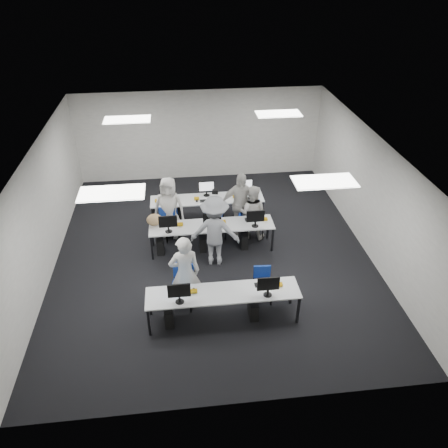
{
  "coord_description": "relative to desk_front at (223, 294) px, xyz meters",
  "views": [
    {
      "loc": [
        -0.77,
        -9.19,
        6.8
      ],
      "look_at": [
        0.27,
        -0.21,
        1.0
      ],
      "focal_mm": 35.0,
      "sensor_mm": 36.0,
      "label": 1
    }
  ],
  "objects": [
    {
      "name": "equipment_front",
      "position": [
        -0.19,
        -0.02,
        -0.32
      ],
      "size": [
        2.51,
        0.41,
        1.19
      ],
      "color": "#0D4CAA",
      "rests_on": "desk_front"
    },
    {
      "name": "desk_mid",
      "position": [
        0.0,
        2.6,
        0.0
      ],
      "size": [
        3.2,
        0.7,
        0.73
      ],
      "color": "silver",
      "rests_on": "ground"
    },
    {
      "name": "student_3",
      "position": [
        0.83,
        3.25,
        0.23
      ],
      "size": [
        1.09,
        0.49,
        1.83
      ],
      "primitive_type": "imported",
      "rotation": [
        0.0,
        0.0,
        -0.04
      ],
      "color": "#BAB6AF",
      "rests_on": "ground"
    },
    {
      "name": "equipment_mid",
      "position": [
        -0.19,
        2.58,
        -0.32
      ],
      "size": [
        2.91,
        0.41,
        1.19
      ],
      "color": "white",
      "rests_on": "desk_mid"
    },
    {
      "name": "student_2",
      "position": [
        -1.07,
        3.39,
        0.18
      ],
      "size": [
        0.96,
        0.76,
        1.73
      ],
      "primitive_type": "imported",
      "rotation": [
        0.0,
        0.0,
        -0.27
      ],
      "color": "#BAB6AF",
      "rests_on": "ground"
    },
    {
      "name": "chair_7",
      "position": [
        1.03,
        3.47,
        -0.42
      ],
      "size": [
        0.45,
        0.48,
        0.82
      ],
      "rotation": [
        0.0,
        0.0,
        0.11
      ],
      "color": "navy",
      "rests_on": "ground"
    },
    {
      "name": "dslr_camera",
      "position": [
        0.06,
        2.18,
        1.25
      ],
      "size": [
        0.17,
        0.2,
        0.1
      ],
      "primitive_type": "cube",
      "rotation": [
        0.0,
        0.0,
        2.95
      ],
      "color": "black",
      "rests_on": "photographer"
    },
    {
      "name": "equipment_back",
      "position": [
        0.19,
        4.02,
        -0.32
      ],
      "size": [
        2.91,
        0.41,
        1.19
      ],
      "color": "white",
      "rests_on": "desk_back"
    },
    {
      "name": "ceiling_panels",
      "position": [
        0.0,
        2.4,
        2.3
      ],
      "size": [
        5.2,
        4.6,
        0.02
      ],
      "color": "white",
      "rests_on": "room"
    },
    {
      "name": "chair_4",
      "position": [
        1.18,
        3.11,
        -0.37
      ],
      "size": [
        0.52,
        0.56,
        0.97
      ],
      "rotation": [
        0.0,
        0.0,
        0.08
      ],
      "color": "navy",
      "rests_on": "ground"
    },
    {
      "name": "chair_6",
      "position": [
        0.14,
        3.47,
        -0.37
      ],
      "size": [
        0.59,
        0.62,
        0.97
      ],
      "rotation": [
        0.0,
        0.0,
        -0.26
      ],
      "color": "navy",
      "rests_on": "ground"
    },
    {
      "name": "chair_2",
      "position": [
        -1.03,
        3.21,
        -0.42
      ],
      "size": [
        0.46,
        0.49,
        0.82
      ],
      "rotation": [
        0.0,
        0.0,
        0.14
      ],
      "color": "navy",
      "rests_on": "ground"
    },
    {
      "name": "student_1",
      "position": [
        1.13,
        3.06,
        0.09
      ],
      "size": [
        0.9,
        0.8,
        1.54
      ],
      "primitive_type": "imported",
      "rotation": [
        0.0,
        0.0,
        2.8
      ],
      "color": "#BAB6AF",
      "rests_on": "ground"
    },
    {
      "name": "chair_1",
      "position": [
        0.94,
        0.51,
        -0.42
      ],
      "size": [
        0.42,
        0.46,
        0.82
      ],
      "rotation": [
        0.0,
        0.0,
        -0.06
      ],
      "color": "navy",
      "rests_on": "ground"
    },
    {
      "name": "desk_front",
      "position": [
        0.0,
        0.0,
        0.0
      ],
      "size": [
        3.2,
        0.7,
        0.73
      ],
      "color": "silver",
      "rests_on": "ground"
    },
    {
      "name": "desk_back",
      "position": [
        0.0,
        4.0,
        0.0
      ],
      "size": [
        3.2,
        0.7,
        0.73
      ],
      "color": "silver",
      "rests_on": "ground"
    },
    {
      "name": "photographer",
      "position": [
        0.03,
        2.0,
        0.25
      ],
      "size": [
        1.31,
        0.91,
        1.87
      ],
      "primitive_type": "imported",
      "rotation": [
        0.0,
        0.0,
        2.95
      ],
      "color": "gray",
      "rests_on": "ground"
    },
    {
      "name": "chair_0",
      "position": [
        -0.83,
        0.56,
        -0.37
      ],
      "size": [
        0.58,
        0.62,
        0.98
      ],
      "rotation": [
        0.0,
        0.0,
        -0.23
      ],
      "color": "navy",
      "rests_on": "ground"
    },
    {
      "name": "student_0",
      "position": [
        -0.76,
        0.49,
        0.24
      ],
      "size": [
        0.72,
        0.52,
        1.83
      ],
      "primitive_type": "imported",
      "rotation": [
        0.0,
        0.0,
        3.26
      ],
      "color": "#BAB6AF",
      "rests_on": "ground"
    },
    {
      "name": "chair_3",
      "position": [
        0.16,
        3.1,
        -0.4
      ],
      "size": [
        0.55,
        0.57,
        0.89
      ],
      "rotation": [
        0.0,
        0.0,
        0.26
      ],
      "color": "navy",
      "rests_on": "ground"
    },
    {
      "name": "chair_5",
      "position": [
        -1.12,
        3.5,
        -0.39
      ],
      "size": [
        0.49,
        0.52,
        0.92
      ],
      "rotation": [
        0.0,
        0.0,
        -0.08
      ],
      "color": "navy",
      "rests_on": "ground"
    },
    {
      "name": "handbag",
      "position": [
        -1.45,
        2.77,
        0.21
      ],
      "size": [
        0.42,
        0.29,
        0.33
      ],
      "primitive_type": "ellipsoid",
      "rotation": [
        0.0,
        0.0,
        0.09
      ],
      "color": "#997B4F",
      "rests_on": "desk_mid"
    },
    {
      "name": "room",
      "position": [
        0.0,
        2.4,
        0.82
      ],
      "size": [
        9.0,
        9.02,
        3.0
      ],
      "color": "black",
      "rests_on": "ground"
    }
  ]
}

